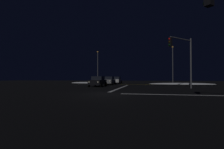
# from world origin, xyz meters

# --- Properties ---
(ground) EXTENTS (120.00, 120.00, 0.10)m
(ground) POSITION_xyz_m (0.00, 0.00, -0.05)
(ground) COLOR black
(stop_line_north) EXTENTS (0.35, 14.71, 0.01)m
(stop_line_north) POSITION_xyz_m (0.00, 8.57, 0.00)
(stop_line_north) COLOR white
(stop_line_north) RESTS_ON ground
(centre_line_ns) EXTENTS (22.00, 0.15, 0.01)m
(centre_line_ns) POSITION_xyz_m (0.00, 20.17, 0.00)
(centre_line_ns) COLOR yellow
(centre_line_ns) RESTS_ON ground
(crosswalk_bar_east) EXTENTS (14.71, 0.40, 0.01)m
(crosswalk_bar_east) POSITION_xyz_m (8.67, 0.00, 0.00)
(crosswalk_bar_east) COLOR white
(crosswalk_bar_east) RESTS_ON ground
(snow_bank_left_curb) EXTENTS (6.44, 1.50, 0.45)m
(snow_bank_left_curb) POSITION_xyz_m (-9.37, 20.12, 0.22)
(snow_bank_left_curb) COLOR white
(snow_bank_left_curb) RESTS_ON ground
(snow_bank_right_curb) EXTENTS (11.09, 1.50, 0.46)m
(snow_bank_right_curb) POSITION_xyz_m (9.37, 17.31, 0.23)
(snow_bank_right_curb) COLOR white
(snow_bank_right_curb) RESTS_ON ground
(sedan_black) EXTENTS (2.02, 4.33, 1.57)m
(sedan_black) POSITION_xyz_m (-3.96, 10.90, 0.80)
(sedan_black) COLOR black
(sedan_black) RESTS_ON ground
(sedan_gray) EXTENTS (2.02, 4.33, 1.57)m
(sedan_gray) POSITION_xyz_m (-3.71, 17.56, 0.80)
(sedan_gray) COLOR slate
(sedan_gray) RESTS_ON ground
(sedan_silver) EXTENTS (2.02, 4.33, 1.57)m
(sedan_silver) POSITION_xyz_m (-3.44, 24.04, 0.80)
(sedan_silver) COLOR #B7B7BC
(sedan_silver) RESTS_ON ground
(traffic_signal_ne) EXTENTS (3.17, 3.17, 6.39)m
(traffic_signal_ne) POSITION_xyz_m (7.77, 7.77, 4.40)
(traffic_signal_ne) COLOR #4C4C51
(traffic_signal_ne) RESTS_ON ground
(streetlamp_left_far) EXTENTS (0.44, 0.44, 8.55)m
(streetlamp_left_far) POSITION_xyz_m (-9.67, 30.17, 4.96)
(streetlamp_left_far) COLOR #424247
(streetlamp_left_far) RESTS_ON ground
(streetlamp_right_far) EXTENTS (0.44, 0.44, 9.19)m
(streetlamp_right_far) POSITION_xyz_m (9.67, 30.17, 5.29)
(streetlamp_right_far) COLOR #424247
(streetlamp_right_far) RESTS_ON ground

